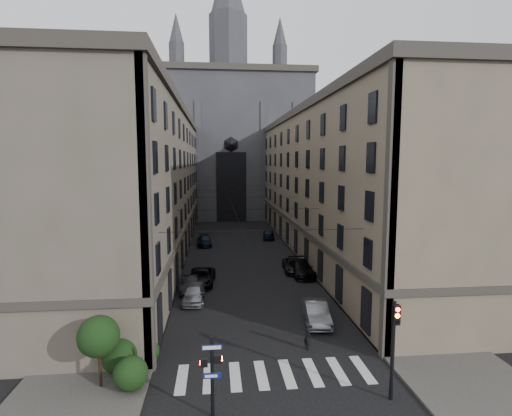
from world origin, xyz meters
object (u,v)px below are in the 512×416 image
object	(u,v)px
traffic_light_right	(394,339)
car_left_far	(205,240)
car_left_midfar	(201,277)
car_right_midnear	(294,266)
car_right_midfar	(301,268)
pedestrian_signal_left	(212,371)
car_left_near	(194,293)
car_left_midnear	(190,284)
pedestrian	(307,336)
car_right_far	(269,234)
gothic_tower	(229,136)
car_right_near	(316,312)

from	to	relation	value
traffic_light_right	car_left_far	world-z (taller)	traffic_light_right
car_left_midfar	car_right_midnear	size ratio (longest dim) A/B	1.09
car_right_midfar	car_left_far	bearing A→B (deg)	121.75
pedestrian_signal_left	car_left_midfar	bearing A→B (deg)	93.32
car_left_near	car_left_midnear	xyz separation A→B (m)	(-0.53, 2.87, -0.07)
car_left_near	pedestrian	bearing A→B (deg)	-49.12
car_left_near	car_right_far	xyz separation A→B (m)	(10.23, 27.38, -0.03)
gothic_tower	car_right_far	size ratio (longest dim) A/B	13.52
car_left_midfar	car_right_near	world-z (taller)	car_right_near
car_left_near	car_right_far	bearing A→B (deg)	71.38
car_right_far	car_right_midfar	bearing A→B (deg)	-81.25
car_left_far	car_left_midfar	bearing A→B (deg)	-93.02
car_left_midfar	car_right_midfar	world-z (taller)	car_right_midfar
car_left_midfar	pedestrian	distance (m)	16.31
car_right_midnear	car_right_far	distance (m)	18.83
pedestrian_signal_left	car_left_far	distance (m)	39.62
gothic_tower	traffic_light_right	bearing A→B (deg)	-85.62
car_left_midnear	car_right_midnear	distance (m)	12.46
traffic_light_right	car_left_near	world-z (taller)	traffic_light_right
gothic_tower	pedestrian	distance (m)	69.24
pedestrian_signal_left	pedestrian	distance (m)	8.93
car_left_near	car_right_midnear	world-z (taller)	car_left_near
traffic_light_right	car_left_midnear	world-z (taller)	traffic_light_right
car_right_near	car_left_far	bearing A→B (deg)	112.33
car_right_near	car_right_far	xyz separation A→B (m)	(0.78, 32.86, -0.06)
pedestrian_signal_left	car_right_near	size ratio (longest dim) A/B	0.84
gothic_tower	pedestrian	bearing A→B (deg)	-87.79
car_right_near	car_right_far	distance (m)	32.87
car_right_far	traffic_light_right	bearing A→B (deg)	-82.70
traffic_light_right	car_right_far	xyz separation A→B (m)	(-0.57, 42.95, -2.56)
car_right_near	car_right_midnear	xyz separation A→B (m)	(1.11, 14.04, -0.10)
car_right_near	car_right_midnear	bearing A→B (deg)	90.35
pedestrian_signal_left	car_right_near	world-z (taller)	pedestrian_signal_left
car_left_midnear	car_right_far	xyz separation A→B (m)	(10.76, 24.51, 0.04)
gothic_tower	car_right_midnear	world-z (taller)	gothic_tower
car_left_midfar	pedestrian	bearing A→B (deg)	-59.04
pedestrian_signal_left	gothic_tower	bearing A→B (deg)	87.26
car_left_far	car_right_far	bearing A→B (deg)	17.48
car_right_midfar	gothic_tower	bearing A→B (deg)	95.57
pedestrian	car_left_midnear	bearing A→B (deg)	13.95
gothic_tower	car_left_midfar	world-z (taller)	gothic_tower
gothic_tower	car_left_midnear	xyz separation A→B (m)	(-5.73, -54.60, -17.10)
car_right_midnear	car_right_far	world-z (taller)	car_right_far
car_right_far	pedestrian	bearing A→B (deg)	-87.23
pedestrian_signal_left	car_right_midnear	xyz separation A→B (m)	(8.87, 24.54, -1.64)
car_right_midnear	car_right_midfar	xyz separation A→B (m)	(0.46, -1.63, 0.11)
car_left_midfar	car_right_near	xyz separation A→B (m)	(8.97, -10.43, 0.04)
gothic_tower	car_right_midnear	bearing A→B (deg)	-83.75
traffic_light_right	car_left_near	distance (m)	19.12
car_left_near	car_left_midnear	bearing A→B (deg)	102.27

